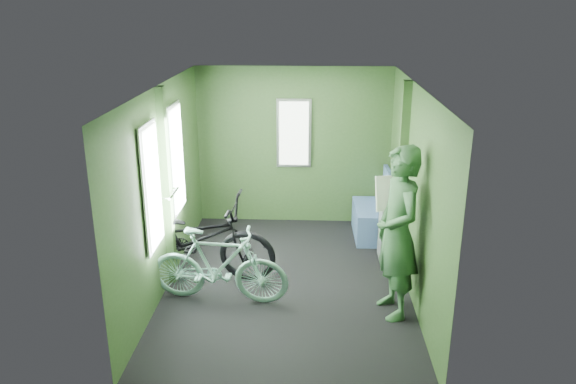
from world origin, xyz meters
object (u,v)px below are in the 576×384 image
Objects in this scene: bicycle_black at (195,278)px; bench_seat at (374,218)px; bicycle_mint at (220,303)px; waste_box at (389,230)px; passenger at (397,233)px.

bicycle_black is 2.13× the size of bench_seat.
waste_box is (1.98, 1.24, 0.39)m from bicycle_mint.
bicycle_mint is at bearing -148.02° from waste_box.
passenger reaches higher than bicycle_mint.
bench_seat is at bearing 99.15° from waste_box.
bicycle_mint is at bearing -134.84° from bench_seat.
bicycle_black is at bearing -120.99° from passenger.
waste_box is (0.11, 1.34, -0.52)m from passenger.
passenger reaches higher than waste_box.
waste_box is (2.38, 0.66, 0.39)m from bicycle_black.
bicycle_mint is 1.64× the size of bench_seat.
passenger is 1.97× the size of bench_seat.
bicycle_black is at bearing 40.38° from bicycle_mint.
bench_seat reaches higher than waste_box.
bench_seat is at bearing -52.00° from bicycle_black.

